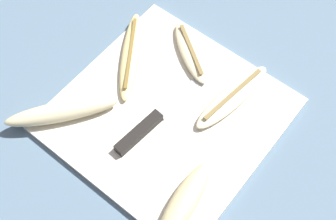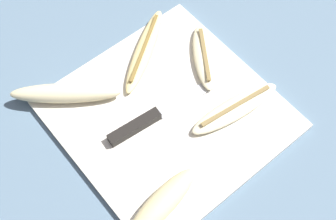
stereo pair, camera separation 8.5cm
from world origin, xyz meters
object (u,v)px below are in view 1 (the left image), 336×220
(banana_cream_curved, at_px, (62,112))
(banana_ripe_center, at_px, (184,202))
(banana_golden_short, at_px, (131,55))
(banana_bright_far, at_px, (232,97))
(banana_pale_long, at_px, (191,52))
(knife, at_px, (148,125))

(banana_cream_curved, height_order, banana_ripe_center, banana_cream_curved)
(banana_golden_short, bearing_deg, banana_ripe_center, -32.99)
(banana_golden_short, relative_size, banana_bright_far, 1.01)
(banana_bright_far, xyz_separation_m, banana_ripe_center, (0.06, -0.22, 0.01))
(banana_golden_short, xyz_separation_m, banana_ripe_center, (0.27, -0.17, 0.01))
(banana_pale_long, bearing_deg, banana_golden_short, -137.68)
(banana_golden_short, height_order, banana_pale_long, same)
(banana_ripe_center, bearing_deg, banana_cream_curved, -179.02)
(knife, xyz_separation_m, banana_ripe_center, (0.14, -0.08, 0.01))
(knife, height_order, banana_pale_long, banana_pale_long)
(banana_bright_far, bearing_deg, banana_cream_curved, -134.72)
(knife, height_order, banana_cream_curved, banana_cream_curved)
(banana_golden_short, relative_size, banana_cream_curved, 1.04)
(knife, distance_m, banana_pale_long, 0.18)
(knife, height_order, banana_ripe_center, banana_ripe_center)
(banana_golden_short, xyz_separation_m, banana_bright_far, (0.21, 0.05, 0.00))
(knife, height_order, banana_bright_far, banana_bright_far)
(knife, distance_m, banana_golden_short, 0.16)
(banana_bright_far, distance_m, banana_ripe_center, 0.23)
(banana_cream_curved, distance_m, banana_pale_long, 0.28)
(banana_golden_short, relative_size, banana_pale_long, 1.27)
(banana_cream_curved, height_order, banana_pale_long, banana_cream_curved)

